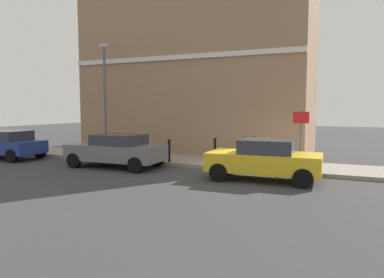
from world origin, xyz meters
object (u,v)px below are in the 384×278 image
(car_grey, at_px, (117,150))
(bollard_far_kerb, at_px, (169,150))
(street_sign, at_px, (301,132))
(lamppost, at_px, (105,94))
(car_yellow, at_px, (264,159))
(utility_cabinet, at_px, (250,151))
(bollard_near_cabinet, at_px, (215,148))
(car_blue, at_px, (5,144))

(car_grey, bearing_deg, bollard_far_kerb, -143.86)
(car_grey, distance_m, street_sign, 7.67)
(bollard_far_kerb, relative_size, lamppost, 0.18)
(car_yellow, xyz_separation_m, utility_cabinet, (2.81, 1.23, -0.08))
(bollard_near_cabinet, height_order, street_sign, street_sign)
(car_grey, relative_size, street_sign, 1.82)
(car_yellow, bearing_deg, utility_cabinet, -67.95)
(car_yellow, xyz_separation_m, street_sign, (1.63, -1.04, 0.90))
(lamppost, bearing_deg, car_blue, 121.18)
(car_blue, relative_size, lamppost, 0.72)
(car_grey, relative_size, bollard_near_cabinet, 4.04)
(street_sign, xyz_separation_m, lamppost, (1.02, 9.93, 1.64))
(bollard_far_kerb, bearing_deg, lamppost, 75.65)
(car_blue, relative_size, bollard_near_cabinet, 3.97)
(bollard_near_cabinet, xyz_separation_m, bollard_far_kerb, (-1.36, 1.69, 0.00))
(bollard_near_cabinet, bearing_deg, car_blue, 105.50)
(car_yellow, relative_size, car_grey, 0.95)
(bollard_near_cabinet, distance_m, lamppost, 6.53)
(bollard_far_kerb, xyz_separation_m, lamppost, (1.10, 4.30, 2.60))
(car_yellow, distance_m, bollard_far_kerb, 4.85)
(car_grey, distance_m, utility_cabinet, 5.84)
(car_yellow, height_order, lamppost, lamppost)
(car_grey, distance_m, bollard_near_cabinet, 4.47)
(bollard_near_cabinet, relative_size, lamppost, 0.18)
(lamppost, bearing_deg, car_yellow, -106.59)
(car_grey, relative_size, bollard_far_kerb, 4.04)
(utility_cabinet, distance_m, street_sign, 2.74)
(utility_cabinet, xyz_separation_m, lamppost, (-0.16, 7.66, 2.62))
(car_yellow, bearing_deg, street_sign, -124.10)
(bollard_near_cabinet, xyz_separation_m, street_sign, (-1.28, -3.94, 0.96))
(car_yellow, relative_size, utility_cabinet, 3.45)
(bollard_far_kerb, height_order, street_sign, street_sign)
(car_blue, bearing_deg, car_grey, -179.28)
(utility_cabinet, distance_m, lamppost, 8.10)
(car_grey, relative_size, utility_cabinet, 3.65)
(utility_cabinet, bearing_deg, lamppost, 91.21)
(car_yellow, height_order, bollard_near_cabinet, car_yellow)
(bollard_near_cabinet, bearing_deg, street_sign, -108.04)
(street_sign, height_order, lamppost, lamppost)
(car_blue, xyz_separation_m, bollard_far_kerb, (1.48, -8.57, -0.05))
(car_blue, xyz_separation_m, lamppost, (2.58, -4.27, 2.55))
(utility_cabinet, bearing_deg, car_blue, 102.96)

